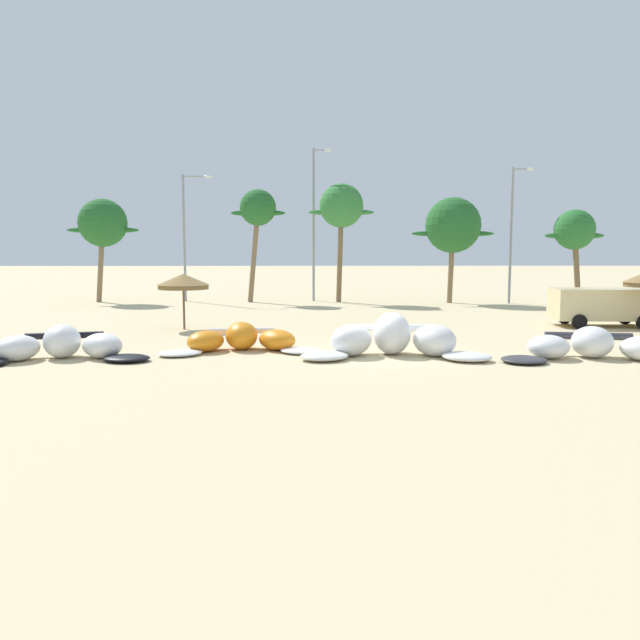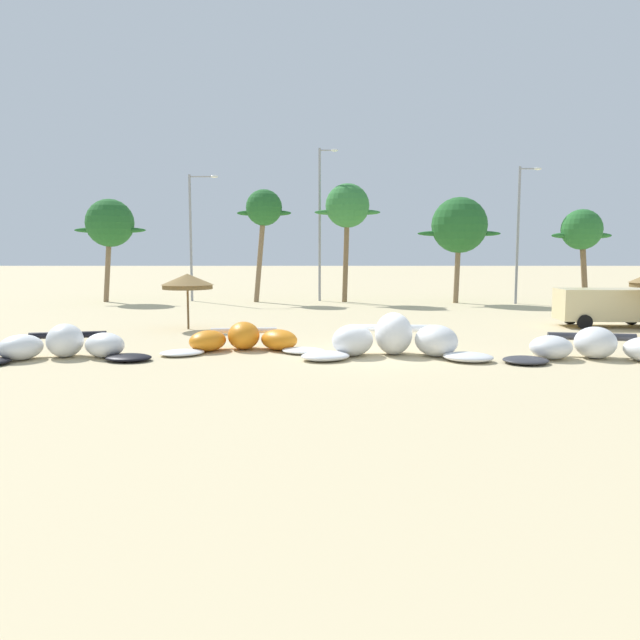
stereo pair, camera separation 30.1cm
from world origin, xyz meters
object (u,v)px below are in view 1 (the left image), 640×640
(kite_left, at_px, (242,340))
(parked_van, at_px, (601,304))
(kite_left_of_center, at_px, (393,340))
(lamppost_west, at_px, (187,230))
(palm_leftmost, at_px, (103,224))
(palm_center_right, at_px, (575,231))
(lamppost_west_center, at_px, (315,218))
(palm_center_left, at_px, (453,226))
(lamppost_east_center, at_px, (513,228))
(kite_center, at_px, (595,347))
(beach_umbrella_near_van, at_px, (183,281))
(kite_far_left, at_px, (60,346))
(palm_left, at_px, (258,210))
(palm_left_of_gap, at_px, (341,207))

(kite_left, height_order, parked_van, parked_van)
(kite_left_of_center, distance_m, lamppost_west, 27.37)
(palm_leftmost, relative_size, lamppost_west, 0.81)
(kite_left_of_center, distance_m, palm_center_right, 24.48)
(lamppost_west, xyz_separation_m, lamppost_west_center, (9.24, 0.17, 0.87))
(palm_center_left, relative_size, lamppost_east_center, 0.79)
(kite_center, bearing_deg, kite_left_of_center, 173.05)
(beach_umbrella_near_van, bearing_deg, lamppost_east_center, 35.73)
(beach_umbrella_near_van, relative_size, lamppost_west, 0.29)
(palm_center_left, bearing_deg, parked_van, -73.50)
(kite_far_left, distance_m, palm_left, 25.11)
(kite_far_left, height_order, palm_left, palm_left)
(parked_van, xyz_separation_m, palm_left, (-17.83, 14.85, 5.42))
(palm_left_of_gap, distance_m, palm_center_left, 7.91)
(beach_umbrella_near_van, xyz_separation_m, palm_center_left, (15.88, 14.94, 3.14))
(kite_far_left, xyz_separation_m, beach_umbrella_near_van, (2.58, 8.14, 1.80))
(kite_left_of_center, bearing_deg, kite_far_left, -177.36)
(palm_left_of_gap, bearing_deg, palm_center_right, -14.92)
(palm_left, xyz_separation_m, lamppost_west_center, (4.03, 1.09, -0.52))
(parked_van, xyz_separation_m, lamppost_west, (-23.03, 15.77, 4.04))
(beach_umbrella_near_van, distance_m, palm_center_left, 22.03)
(beach_umbrella_near_van, relative_size, lamppost_east_center, 0.28)
(palm_leftmost, xyz_separation_m, lamppost_west, (5.77, 0.76, -0.43))
(palm_left, distance_m, palm_left_of_gap, 5.91)
(palm_center_right, bearing_deg, palm_left_of_gap, 165.08)
(beach_umbrella_near_van, xyz_separation_m, lamppost_west_center, (6.24, 16.83, 3.75))
(beach_umbrella_near_van, bearing_deg, kite_left_of_center, -40.95)
(beach_umbrella_near_van, bearing_deg, parked_van, 2.56)
(lamppost_west, bearing_deg, kite_center, -53.56)
(kite_center, xyz_separation_m, palm_center_left, (0.34, 23.38, 4.97))
(palm_leftmost, xyz_separation_m, lamppost_west_center, (15.01, 0.93, 0.43))
(kite_left, bearing_deg, kite_far_left, -163.62)
(beach_umbrella_near_van, xyz_separation_m, palm_leftmost, (-8.76, 15.90, 3.32))
(kite_center, xyz_separation_m, palm_leftmost, (-24.31, 24.35, 5.14))
(kite_left_of_center, height_order, palm_center_left, palm_center_left)
(palm_leftmost, bearing_deg, lamppost_west_center, 3.55)
(palm_center_right, bearing_deg, lamppost_west_center, 163.21)
(kite_center, bearing_deg, parked_van, 64.30)
(kite_center, relative_size, lamppost_west, 0.75)
(palm_center_left, distance_m, lamppost_west_center, 9.84)
(palm_center_right, height_order, lamppost_west_center, lamppost_west_center)
(parked_van, relative_size, palm_left, 0.62)
(palm_center_left, height_order, lamppost_west, lamppost_west)
(parked_van, height_order, lamppost_west_center, lamppost_west_center)
(palm_left_of_gap, bearing_deg, beach_umbrella_near_van, -117.29)
(palm_center_right, bearing_deg, kite_left_of_center, -126.52)
(beach_umbrella_near_van, relative_size, palm_center_left, 0.35)
(palm_leftmost, bearing_deg, beach_umbrella_near_van, -61.15)
(kite_far_left, height_order, lamppost_east_center, lamppost_east_center)
(kite_far_left, height_order, palm_leftmost, palm_leftmost)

